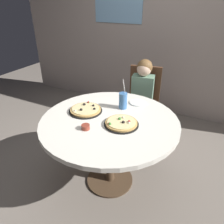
# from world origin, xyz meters

# --- Properties ---
(ground_plane) EXTENTS (8.00, 8.00, 0.00)m
(ground_plane) POSITION_xyz_m (0.00, 0.00, 0.00)
(ground_plane) COLOR slate
(wall_with_window) EXTENTS (5.20, 0.14, 2.90)m
(wall_with_window) POSITION_xyz_m (-0.00, 1.85, 1.45)
(wall_with_window) COLOR #A8998E
(wall_with_window) RESTS_ON ground_plane
(dining_table) EXTENTS (1.24, 1.24, 0.75)m
(dining_table) POSITION_xyz_m (0.00, 0.00, 0.66)
(dining_table) COLOR silver
(dining_table) RESTS_ON ground_plane
(chair_wooden) EXTENTS (0.47, 0.47, 0.95)m
(chair_wooden) POSITION_xyz_m (-0.02, 0.99, 0.53)
(chair_wooden) COLOR brown
(chair_wooden) RESTS_ON ground_plane
(diner_child) EXTENTS (0.32, 0.43, 1.08)m
(diner_child) POSITION_xyz_m (0.01, 0.81, 0.48)
(diner_child) COLOR #3F4766
(diner_child) RESTS_ON ground_plane
(pizza_veggie) EXTENTS (0.30, 0.30, 0.05)m
(pizza_veggie) POSITION_xyz_m (0.13, -0.04, 0.77)
(pizza_veggie) COLOR black
(pizza_veggie) RESTS_ON dining_table
(pizza_cheese) EXTENTS (0.32, 0.32, 0.05)m
(pizza_cheese) POSITION_xyz_m (-0.27, 0.03, 0.77)
(pizza_cheese) COLOR black
(pizza_cheese) RESTS_ON dining_table
(soda_cup) EXTENTS (0.08, 0.08, 0.31)m
(soda_cup) POSITION_xyz_m (0.02, 0.25, 0.83)
(soda_cup) COLOR #3F72B2
(soda_cup) RESTS_ON dining_table
(sauce_bowl) EXTENTS (0.07, 0.07, 0.04)m
(sauce_bowl) POSITION_xyz_m (-0.10, -0.23, 0.77)
(sauce_bowl) COLOR brown
(sauce_bowl) RESTS_ON dining_table
(plate_small) EXTENTS (0.18, 0.18, 0.01)m
(plate_small) POSITION_xyz_m (0.11, 0.43, 0.76)
(plate_small) COLOR white
(plate_small) RESTS_ON dining_table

